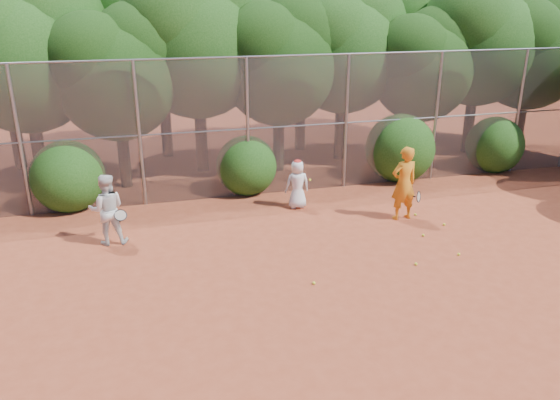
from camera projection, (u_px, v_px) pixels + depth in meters
name	position (u px, v px, depth m)	size (l,w,h in m)	color
ground	(360.00, 288.00, 11.05)	(80.00, 80.00, 0.00)	brown
fence_back	(278.00, 125.00, 15.72)	(20.05, 0.09, 4.03)	gray
tree_1	(25.00, 48.00, 15.60)	(4.64, 4.03, 6.35)	black
tree_2	(117.00, 68.00, 15.78)	(3.99, 3.47, 5.47)	black
tree_3	(198.00, 35.00, 17.02)	(4.89, 4.26, 6.70)	black
tree_4	(280.00, 56.00, 17.31)	(4.19, 3.64, 5.73)	black
tree_5	(345.00, 43.00, 18.55)	(4.51, 3.92, 6.17)	black
tree_6	(424.00, 61.00, 18.45)	(3.86, 3.36, 5.29)	black
tree_7	(481.00, 34.00, 19.34)	(4.77, 4.14, 6.53)	black
tree_8	(532.00, 47.00, 19.71)	(4.25, 3.70, 5.82)	black
tree_9	(2.00, 36.00, 17.37)	(4.83, 4.20, 6.62)	black
tree_10	(160.00, 24.00, 18.68)	(5.15, 4.48, 7.06)	black
tree_11	(303.00, 37.00, 19.71)	(4.64, 4.03, 6.35)	black
tree_12	(408.00, 24.00, 21.24)	(5.02, 4.37, 6.88)	black
bush_0	(67.00, 173.00, 14.92)	(2.00, 2.00, 2.00)	#184110
bush_1	(246.00, 163.00, 16.18)	(1.80, 1.80, 1.80)	#184110
bush_2	(400.00, 145.00, 17.34)	(2.20, 2.20, 2.20)	#184110
bush_3	(495.00, 142.00, 18.25)	(1.90, 1.90, 1.90)	#184110
player_yellow	(404.00, 183.00, 14.16)	(0.86, 0.59, 1.97)	orange
player_teen	(297.00, 184.00, 15.02)	(0.67, 0.45, 1.39)	white
player_white	(107.00, 209.00, 12.77)	(0.89, 0.77, 1.72)	silver
ball_0	(444.00, 224.00, 14.03)	(0.07, 0.07, 0.07)	yellow
ball_1	(423.00, 235.00, 13.40)	(0.07, 0.07, 0.07)	yellow
ball_2	(416.00, 264.00, 11.96)	(0.07, 0.07, 0.07)	yellow
ball_3	(459.00, 254.00, 12.42)	(0.07, 0.07, 0.07)	yellow
ball_4	(314.00, 283.00, 11.17)	(0.07, 0.07, 0.07)	yellow
ball_5	(408.00, 195.00, 16.10)	(0.07, 0.07, 0.07)	yellow
ball_6	(415.00, 214.00, 14.67)	(0.07, 0.07, 0.07)	yellow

